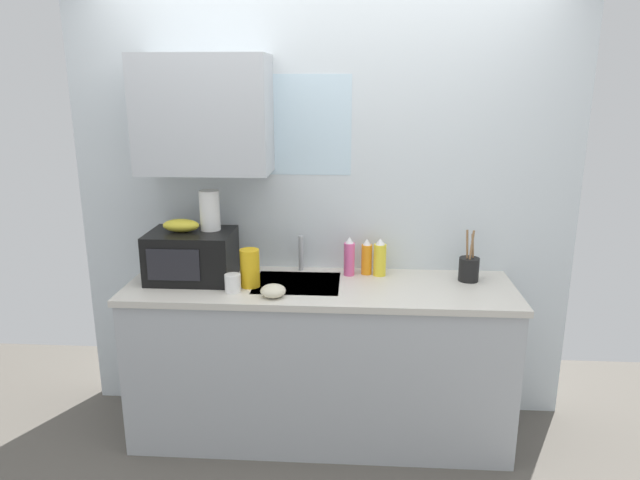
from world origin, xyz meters
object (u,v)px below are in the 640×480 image
paper_towel_roll (210,210)px  utensil_crock (469,268)px  dish_soap_bottle_yellow (380,258)px  cereal_canister (250,268)px  dish_soap_bottle_orange (367,258)px  mug_white (233,283)px  small_bowl (273,291)px  dish_soap_bottle_pink (349,257)px  banana_bunch (181,225)px  microwave (192,256)px

paper_towel_roll → utensil_crock: bearing=0.8°
dish_soap_bottle_yellow → cereal_canister: 0.73m
paper_towel_roll → dish_soap_bottle_orange: size_ratio=1.06×
mug_white → small_bowl: bearing=-15.3°
dish_soap_bottle_yellow → dish_soap_bottle_pink: bearing=-177.9°
dish_soap_bottle_orange → utensil_crock: bearing=-8.1°
banana_bunch → paper_towel_roll: (0.15, 0.05, 0.08)m
paper_towel_roll → dish_soap_bottle_orange: bearing=6.6°
utensil_crock → small_bowl: (-1.04, -0.32, -0.04)m
dish_soap_bottle_pink → mug_white: (-0.60, -0.31, -0.06)m
paper_towel_roll → utensil_crock: (1.42, 0.02, -0.31)m
dish_soap_bottle_yellow → cereal_canister: bearing=-161.7°
dish_soap_bottle_orange → mug_white: dish_soap_bottle_orange is taller
dish_soap_bottle_yellow → banana_bunch: bearing=-173.2°
banana_bunch → small_bowl: 0.65m
microwave → paper_towel_roll: bearing=27.2°
dish_soap_bottle_orange → utensil_crock: (0.56, -0.08, -0.03)m
banana_bunch → dish_soap_bottle_pink: size_ratio=0.90×
microwave → utensil_crock: bearing=2.7°
dish_soap_bottle_orange → dish_soap_bottle_yellow: 0.08m
banana_bunch → dish_soap_bottle_yellow: banana_bunch is taller
dish_soap_bottle_yellow → cereal_canister: dish_soap_bottle_yellow is taller
microwave → small_bowl: size_ratio=3.54×
microwave → cereal_canister: microwave is taller
banana_bunch → cereal_canister: 0.45m
dish_soap_bottle_pink → small_bowl: (-0.38, -0.37, -0.07)m
banana_bunch → dish_soap_bottle_yellow: size_ratio=0.93×
paper_towel_roll → dish_soap_bottle_pink: size_ratio=0.99×
utensil_crock → banana_bunch: bearing=-177.5°
microwave → banana_bunch: 0.18m
mug_white → utensil_crock: (1.26, 0.26, 0.02)m
dish_soap_bottle_pink → dish_soap_bottle_orange: dish_soap_bottle_pink is taller
dish_soap_bottle_orange → cereal_canister: dish_soap_bottle_orange is taller
utensil_crock → microwave: bearing=-177.3°
dish_soap_bottle_orange → small_bowl: 0.63m
utensil_crock → paper_towel_roll: bearing=-179.2°
paper_towel_roll → dish_soap_bottle_orange: paper_towel_roll is taller
banana_bunch → dish_soap_bottle_orange: banana_bunch is taller
dish_soap_bottle_pink → cereal_canister: size_ratio=1.09×
dish_soap_bottle_yellow → mug_white: (-0.77, -0.32, -0.05)m
paper_towel_roll → utensil_crock: 1.46m
dish_soap_bottle_yellow → mug_white: bearing=-157.5°
banana_bunch → paper_towel_roll: bearing=18.4°
dish_soap_bottle_orange → dish_soap_bottle_yellow: size_ratio=0.96×
banana_bunch → dish_soap_bottle_orange: bearing=8.4°
dish_soap_bottle_pink → cereal_canister: bearing=-156.9°
dish_soap_bottle_orange → banana_bunch: bearing=-171.6°
paper_towel_roll → dish_soap_bottle_orange: (0.86, 0.10, -0.28)m
paper_towel_roll → dish_soap_bottle_yellow: 0.98m
paper_towel_roll → dish_soap_bottle_orange: 0.91m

